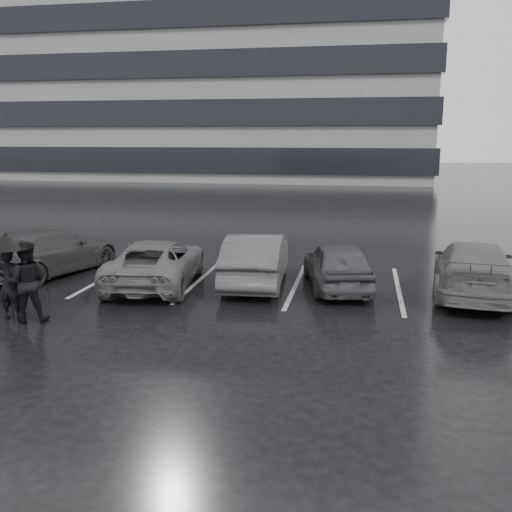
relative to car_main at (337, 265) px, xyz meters
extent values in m
plane|color=black|center=(-1.74, -2.38, -0.65)|extent=(160.00, 160.00, 0.00)
cube|color=gray|center=(-23.74, 45.62, 13.35)|extent=(60.00, 25.00, 28.00)
cube|color=black|center=(-23.74, 45.62, 1.35)|extent=(60.60, 25.60, 2.20)
cube|color=black|center=(-23.74, 45.62, 5.35)|extent=(60.60, 25.60, 2.20)
cube|color=black|center=(-23.74, 45.62, 9.35)|extent=(60.60, 25.60, 2.20)
cube|color=black|center=(-23.74, 45.62, 13.35)|extent=(60.60, 25.60, 2.20)
cube|color=black|center=(-23.74, 45.62, 17.35)|extent=(60.60, 25.60, 2.20)
imported|color=black|center=(0.00, 0.00, 0.00)|extent=(2.33, 4.08, 1.31)
imported|color=#2A2A2C|center=(-2.25, 0.01, 0.07)|extent=(1.84, 4.48, 1.44)
imported|color=#454547|center=(-4.96, -0.62, -0.01)|extent=(2.65, 4.83, 1.28)
imported|color=black|center=(-8.58, 0.02, 0.03)|extent=(3.10, 5.07, 1.37)
imported|color=#454547|center=(3.52, -0.01, 0.05)|extent=(2.51, 5.03, 1.40)
imported|color=black|center=(-7.13, -4.10, 0.17)|extent=(0.64, 0.45, 1.64)
imported|color=black|center=(-6.67, -4.17, 0.26)|extent=(1.07, 0.95, 1.82)
cylinder|color=black|center=(-7.05, -4.19, 0.21)|extent=(0.03, 0.03, 1.72)
cone|color=black|center=(-7.05, -4.19, 1.18)|extent=(1.19, 1.19, 0.30)
sphere|color=black|center=(-7.05, -4.19, 1.33)|extent=(0.05, 0.05, 0.05)
cube|color=#A6A6A9|center=(-9.54, 0.12, -0.65)|extent=(0.12, 5.00, 0.00)
cube|color=#A6A6A9|center=(-6.74, 0.12, -0.65)|extent=(0.12, 5.00, 0.00)
cube|color=#A6A6A9|center=(-3.94, 0.12, -0.65)|extent=(0.12, 5.00, 0.00)
cube|color=#A6A6A9|center=(-1.14, 0.12, -0.65)|extent=(0.12, 5.00, 0.00)
cube|color=#A6A6A9|center=(1.66, 0.12, -0.65)|extent=(0.12, 5.00, 0.00)
cube|color=#A6A6A9|center=(4.46, 0.12, -0.65)|extent=(0.12, 5.00, 0.00)
camera|label=1|loc=(0.61, -15.26, 3.44)|focal=40.00mm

